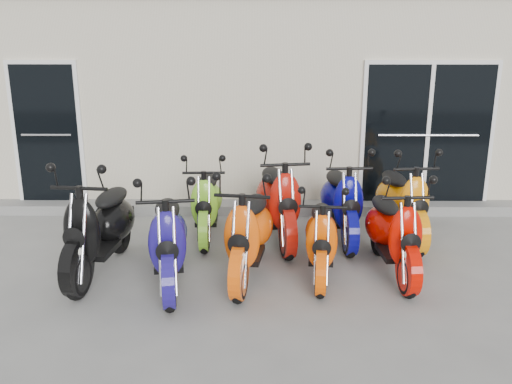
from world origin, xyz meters
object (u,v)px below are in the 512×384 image
scooter_front_blue (167,227)px  scooter_back_yellow (403,191)px  scooter_back_green (206,193)px  scooter_back_red (278,189)px  scooter_front_orange_b (322,228)px  scooter_front_orange_a (249,221)px  scooter_back_blue (342,191)px  scooter_front_red (394,221)px  scooter_front_black (99,215)px

scooter_front_blue → scooter_back_yellow: bearing=17.2°
scooter_back_green → scooter_back_red: bearing=-9.2°
scooter_back_red → scooter_back_yellow: bearing=-6.2°
scooter_front_orange_b → scooter_front_orange_a: bearing=-171.8°
scooter_back_blue → scooter_front_red: bearing=-70.8°
scooter_back_blue → scooter_back_yellow: size_ratio=1.00×
scooter_front_orange_b → scooter_back_red: (-0.46, 1.12, 0.12)m
scooter_front_red → scooter_back_blue: scooter_back_blue is taller
scooter_front_black → scooter_front_red: 3.40m
scooter_back_yellow → scooter_front_orange_a: bearing=-154.3°
scooter_front_red → scooter_back_blue: (-0.45, 1.11, 0.03)m
scooter_front_orange_a → scooter_back_yellow: (2.04, 1.22, -0.01)m
scooter_front_blue → scooter_back_yellow: size_ratio=1.02×
scooter_front_blue → scooter_front_red: 2.58m
scooter_front_blue → scooter_back_yellow: scooter_front_blue is taller
scooter_front_orange_a → scooter_front_black: bearing=-175.1°
scooter_front_black → scooter_back_red: scooter_front_black is taller
scooter_front_red → scooter_front_black: bearing=175.9°
scooter_front_black → scooter_front_blue: scooter_front_black is taller
scooter_back_red → scooter_back_blue: bearing=-4.5°
scooter_front_orange_a → scooter_back_blue: size_ratio=1.01×
scooter_front_orange_a → scooter_front_red: 1.67m
scooter_back_yellow → scooter_back_blue: bearing=175.2°
scooter_front_blue → scooter_back_red: 1.85m
scooter_front_blue → scooter_back_green: size_ratio=1.09×
scooter_front_blue → scooter_front_orange_a: bearing=3.7°
scooter_front_black → scooter_back_blue: (2.95, 1.11, -0.04)m
scooter_front_black → scooter_back_green: bearing=53.0°
scooter_front_blue → scooter_front_orange_b: (1.72, 0.23, -0.09)m
scooter_front_black → scooter_back_green: size_ratio=1.15×
scooter_front_orange_b → scooter_front_red: (0.83, 0.07, 0.06)m
scooter_front_black → scooter_back_blue: 3.15m
scooter_back_green → scooter_front_black: bearing=-135.6°
scooter_back_blue → scooter_front_orange_b: bearing=-110.9°
scooter_front_red → scooter_back_yellow: 1.18m
scooter_front_black → scooter_front_blue: (0.84, -0.30, -0.04)m
scooter_front_orange_a → scooter_front_orange_b: bearing=10.8°
scooter_back_yellow → scooter_front_orange_b: bearing=-140.7°
scooter_back_green → scooter_back_yellow: bearing=-3.1°
scooter_front_black → scooter_front_orange_a: scooter_front_black is taller
scooter_front_orange_a → scooter_back_yellow: size_ratio=1.01×
scooter_front_orange_a → scooter_front_red: scooter_front_orange_a is taller
scooter_back_red → scooter_front_blue: bearing=-141.4°
scooter_front_orange_a → scooter_back_green: (-0.60, 1.28, -0.06)m
scooter_back_blue → scooter_front_blue: bearing=-148.9°
scooter_front_blue → scooter_front_red: (2.56, 0.29, -0.03)m
scooter_front_blue → scooter_back_blue: scooter_front_blue is taller
scooter_front_orange_a → scooter_front_blue: bearing=-159.3°
scooter_front_orange_a → scooter_back_green: bearing=123.5°
scooter_front_orange_a → scooter_back_red: bearing=80.6°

